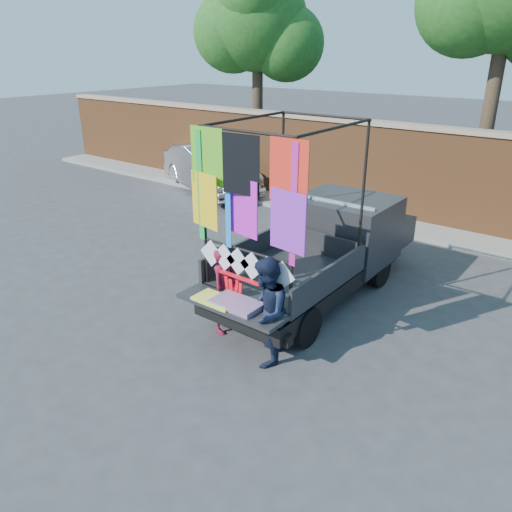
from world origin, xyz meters
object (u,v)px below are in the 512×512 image
Objects in this scene: sedan at (210,169)px; woman at (224,290)px; pickup_truck at (331,246)px; man at (266,312)px.

woman is at bearing -113.49° from sedan.
pickup_truck is at bearing -97.36° from sedan.
pickup_truck is 7.77m from sedan.
sedan is 3.05× the size of woman.
man is at bearing -78.95° from pickup_truck.
woman is 0.89× the size of man.
man is (1.08, -0.31, 0.09)m from woman.
sedan is 2.71× the size of man.
pickup_truck is 3.59× the size of woman.
sedan is at bearing -160.73° from man.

